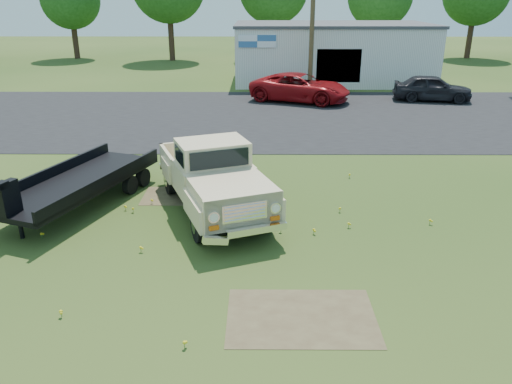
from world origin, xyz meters
TOP-DOWN VIEW (x-y plane):
  - ground at (0.00, 0.00)m, footprint 140.00×140.00m
  - asphalt_lot at (0.00, 15.00)m, footprint 90.00×14.00m
  - dirt_patch_a at (1.50, -3.00)m, footprint 3.00×2.00m
  - dirt_patch_b at (-2.00, 3.50)m, footprint 2.20×1.60m
  - commercial_building at (6.00, 26.99)m, footprint 14.20×8.20m
  - utility_pole_mid at (4.00, 22.00)m, footprint 1.60×0.30m
  - vintage_pickup_truck at (-0.72, 2.39)m, footprint 4.34×6.45m
  - flatbed_trailer at (-4.88, 2.75)m, footprint 4.15×6.69m
  - red_pickup at (3.12, 18.92)m, footprint 6.58×4.79m
  - dark_sedan at (11.17, 19.13)m, footprint 4.86×2.64m

SIDE VIEW (x-z plane):
  - ground at x=0.00m, z-range 0.00..0.00m
  - asphalt_lot at x=0.00m, z-range -0.01..0.01m
  - dirt_patch_a at x=1.50m, z-range -0.01..0.01m
  - dirt_patch_b at x=-2.00m, z-range -0.01..0.01m
  - dark_sedan at x=11.17m, z-range 0.00..1.57m
  - red_pickup at x=3.12m, z-range 0.00..1.66m
  - flatbed_trailer at x=-4.88m, z-range 0.00..1.73m
  - vintage_pickup_truck at x=-0.72m, z-range 0.00..2.18m
  - commercial_building at x=6.00m, z-range 0.03..4.18m
  - utility_pole_mid at x=4.00m, z-range 0.10..9.10m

